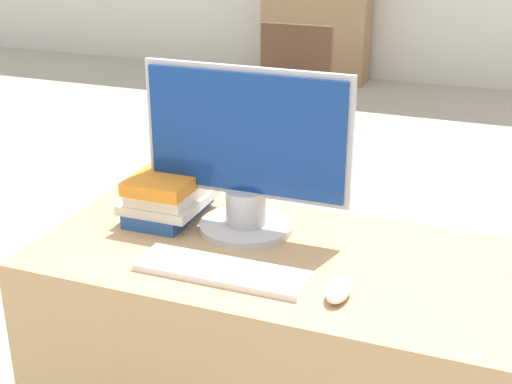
{
  "coord_description": "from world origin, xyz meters",
  "views": [
    {
      "loc": [
        0.48,
        -1.18,
        1.54
      ],
      "look_at": [
        -0.08,
        0.27,
        0.91
      ],
      "focal_mm": 50.0,
      "sensor_mm": 36.0,
      "label": 1
    }
  ],
  "objects_px": {
    "keyboard": "(222,271)",
    "book_stack": "(170,194)",
    "mouse": "(339,290)",
    "monitor": "(246,156)",
    "far_chair": "(289,92)"
  },
  "relations": [
    {
      "from": "keyboard",
      "to": "far_chair",
      "type": "relative_size",
      "value": 0.47
    },
    {
      "from": "monitor",
      "to": "book_stack",
      "type": "relative_size",
      "value": 2.06
    },
    {
      "from": "far_chair",
      "to": "mouse",
      "type": "bearing_deg",
      "value": -124.58
    },
    {
      "from": "mouse",
      "to": "far_chair",
      "type": "xyz_separation_m",
      "value": [
        -0.98,
        2.61,
        -0.27
      ]
    },
    {
      "from": "keyboard",
      "to": "book_stack",
      "type": "xyz_separation_m",
      "value": [
        -0.26,
        0.25,
        0.06
      ]
    },
    {
      "from": "monitor",
      "to": "far_chair",
      "type": "height_order",
      "value": "monitor"
    },
    {
      "from": "book_stack",
      "to": "far_chair",
      "type": "bearing_deg",
      "value": 100.69
    },
    {
      "from": "keyboard",
      "to": "book_stack",
      "type": "height_order",
      "value": "book_stack"
    },
    {
      "from": "keyboard",
      "to": "far_chair",
      "type": "height_order",
      "value": "far_chair"
    },
    {
      "from": "book_stack",
      "to": "mouse",
      "type": "bearing_deg",
      "value": -25.16
    },
    {
      "from": "far_chair",
      "to": "book_stack",
      "type": "bearing_deg",
      "value": -134.56
    },
    {
      "from": "monitor",
      "to": "far_chair",
      "type": "xyz_separation_m",
      "value": [
        -0.67,
        2.36,
        -0.46
      ]
    },
    {
      "from": "monitor",
      "to": "keyboard",
      "type": "distance_m",
      "value": 0.32
    },
    {
      "from": "keyboard",
      "to": "book_stack",
      "type": "bearing_deg",
      "value": 136.21
    },
    {
      "from": "keyboard",
      "to": "mouse",
      "type": "height_order",
      "value": "mouse"
    }
  ]
}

